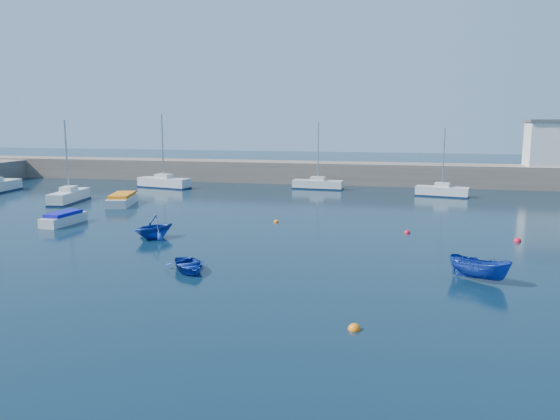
% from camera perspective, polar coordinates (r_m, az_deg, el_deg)
% --- Properties ---
extents(ground, '(220.00, 220.00, 0.00)m').
position_cam_1_polar(ground, '(25.35, -13.96, -9.19)').
color(ground, black).
rests_on(ground, ground).
extents(back_wall, '(96.00, 4.50, 2.60)m').
position_cam_1_polar(back_wall, '(68.63, 3.24, 3.94)').
color(back_wall, '#756559').
rests_on(back_wall, ground).
extents(sailboat_3, '(2.36, 6.04, 7.85)m').
position_cam_1_polar(sailboat_3, '(56.41, -21.17, 1.38)').
color(sailboat_3, silver).
rests_on(sailboat_3, ground).
extents(sailboat_5, '(6.65, 3.21, 8.51)m').
position_cam_1_polar(sailboat_5, '(65.17, -12.04, 2.86)').
color(sailboat_5, silver).
rests_on(sailboat_5, ground).
extents(sailboat_6, '(5.80, 1.98, 7.56)m').
position_cam_1_polar(sailboat_6, '(62.73, 3.97, 2.72)').
color(sailboat_6, silver).
rests_on(sailboat_6, ground).
extents(sailboat_7, '(5.47, 2.51, 7.08)m').
position_cam_1_polar(sailboat_7, '(59.00, 16.57, 1.92)').
color(sailboat_7, silver).
rests_on(sailboat_7, ground).
extents(motorboat_1, '(1.68, 4.05, 0.97)m').
position_cam_1_polar(motorboat_1, '(44.82, -21.68, -0.83)').
color(motorboat_1, silver).
rests_on(motorboat_1, ground).
extents(motorboat_2, '(3.09, 5.52, 1.08)m').
position_cam_1_polar(motorboat_2, '(53.19, -16.15, 1.07)').
color(motorboat_2, silver).
rests_on(motorboat_2, ground).
extents(dinghy_center, '(3.52, 3.74, 0.63)m').
position_cam_1_polar(dinghy_center, '(29.52, -9.55, -5.71)').
color(dinghy_center, '#16359D').
rests_on(dinghy_center, ground).
extents(dinghy_left, '(3.76, 3.89, 1.57)m').
position_cam_1_polar(dinghy_left, '(37.80, -13.06, -1.72)').
color(dinghy_left, '#16359D').
rests_on(dinghy_left, ground).
extents(dinghy_right, '(3.34, 2.59, 1.22)m').
position_cam_1_polar(dinghy_right, '(29.11, 20.10, -5.79)').
color(dinghy_right, '#16359D').
rests_on(dinghy_right, ground).
extents(buoy_1, '(0.43, 0.43, 0.43)m').
position_cam_1_polar(buoy_1, '(39.66, 13.15, -2.36)').
color(buoy_1, red).
rests_on(buoy_1, ground).
extents(buoy_2, '(0.40, 0.40, 0.40)m').
position_cam_1_polar(buoy_2, '(31.04, 21.42, -6.10)').
color(buoy_2, orange).
rests_on(buoy_2, ground).
extents(buoy_3, '(0.41, 0.41, 0.41)m').
position_cam_1_polar(buoy_3, '(42.63, -0.39, -1.28)').
color(buoy_3, orange).
rests_on(buoy_3, ground).
extents(buoy_4, '(0.50, 0.50, 0.50)m').
position_cam_1_polar(buoy_4, '(39.28, 23.55, -3.03)').
color(buoy_4, red).
rests_on(buoy_4, ground).
extents(buoy_5, '(0.50, 0.50, 0.50)m').
position_cam_1_polar(buoy_5, '(21.67, 7.78, -12.27)').
color(buoy_5, orange).
rests_on(buoy_5, ground).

